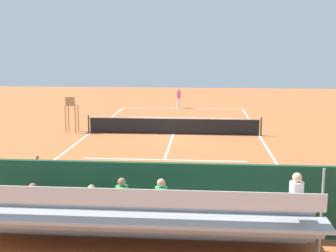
% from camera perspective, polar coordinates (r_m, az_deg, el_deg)
% --- Properties ---
extents(ground_plane, '(60.00, 60.00, 0.00)m').
position_cam_1_polar(ground_plane, '(25.93, 0.72, -1.05)').
color(ground_plane, '#BC6033').
extents(court_line_markings, '(10.10, 22.20, 0.01)m').
position_cam_1_polar(court_line_markings, '(25.97, 0.72, -1.02)').
color(court_line_markings, white).
rests_on(court_line_markings, ground).
extents(tennis_net, '(10.30, 0.10, 1.07)m').
position_cam_1_polar(tennis_net, '(25.84, 0.72, 0.04)').
color(tennis_net, black).
rests_on(tennis_net, ground).
extents(backdrop_wall, '(18.00, 0.16, 2.00)m').
position_cam_1_polar(backdrop_wall, '(12.20, -3.87, -9.27)').
color(backdrop_wall, '#194228').
rests_on(backdrop_wall, ground).
extents(bleacher_stand, '(9.06, 2.40, 2.48)m').
position_cam_1_polar(bleacher_stand, '(11.00, -5.20, -11.95)').
color(bleacher_stand, '#9EA0A5').
rests_on(bleacher_stand, ground).
extents(umpire_chair, '(0.67, 0.67, 2.14)m').
position_cam_1_polar(umpire_chair, '(27.07, -12.46, 2.01)').
color(umpire_chair, '#A88456').
rests_on(umpire_chair, ground).
extents(courtside_bench, '(1.80, 0.40, 0.93)m').
position_cam_1_polar(courtside_bench, '(12.93, 7.66, -10.27)').
color(courtside_bench, '#234C2D').
rests_on(courtside_bench, ground).
extents(equipment_bag, '(0.90, 0.36, 0.36)m').
position_cam_1_polar(equipment_bag, '(12.96, 0.81, -11.94)').
color(equipment_bag, '#B22D2D').
rests_on(equipment_bag, ground).
extents(tennis_player, '(0.41, 0.55, 1.93)m').
position_cam_1_polar(tennis_player, '(36.87, 1.37, 3.91)').
color(tennis_player, white).
rests_on(tennis_player, ground).
extents(tennis_racket, '(0.53, 0.50, 0.03)m').
position_cam_1_polar(tennis_racket, '(36.34, 0.45, 2.23)').
color(tennis_racket, black).
rests_on(tennis_racket, ground).
extents(tennis_ball_near, '(0.07, 0.07, 0.07)m').
position_cam_1_polar(tennis_ball_near, '(34.04, 3.05, 1.70)').
color(tennis_ball_near, '#CCDB33').
rests_on(tennis_ball_near, ground).
extents(line_judge, '(0.38, 0.54, 1.93)m').
position_cam_1_polar(line_judge, '(13.62, -17.08, -7.55)').
color(line_judge, '#232328').
rests_on(line_judge, ground).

